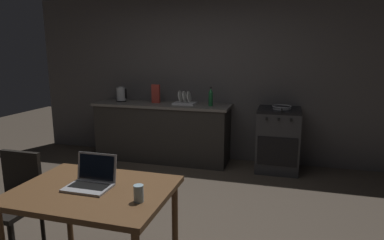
% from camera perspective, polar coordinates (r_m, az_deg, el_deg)
% --- Properties ---
extents(ground_plane, '(12.00, 12.00, 0.00)m').
position_cam_1_polar(ground_plane, '(3.51, -7.95, -17.58)').
color(ground_plane, '#473D33').
extents(back_wall, '(6.40, 0.10, 2.59)m').
position_cam_1_polar(back_wall, '(5.27, 5.16, 7.12)').
color(back_wall, '#504C4C').
rests_on(back_wall, ground_plane).
extents(kitchen_counter, '(2.16, 0.64, 0.92)m').
position_cam_1_polar(kitchen_counter, '(5.30, -5.08, -2.00)').
color(kitchen_counter, '#282623').
rests_on(kitchen_counter, ground_plane).
extents(stove_oven, '(0.60, 0.62, 0.92)m').
position_cam_1_polar(stove_oven, '(4.97, 14.65, -3.30)').
color(stove_oven, '#2D2D30').
rests_on(stove_oven, ground_plane).
extents(dining_table, '(1.12, 0.83, 0.75)m').
position_cam_1_polar(dining_table, '(2.56, -16.66, -12.93)').
color(dining_table, brown).
rests_on(dining_table, ground_plane).
extents(chair, '(0.40, 0.40, 0.88)m').
position_cam_1_polar(chair, '(3.22, -28.31, -11.73)').
color(chair, black).
rests_on(chair, ground_plane).
extents(laptop, '(0.32, 0.26, 0.23)m').
position_cam_1_polar(laptop, '(2.55, -17.08, -10.01)').
color(laptop, '#99999E').
rests_on(laptop, dining_table).
extents(electric_kettle, '(0.17, 0.15, 0.24)m').
position_cam_1_polar(electric_kettle, '(5.49, -12.16, 4.33)').
color(electric_kettle, black).
rests_on(electric_kettle, kitchen_counter).
extents(bottle, '(0.06, 0.06, 0.29)m').
position_cam_1_polar(bottle, '(4.92, 3.25, 3.98)').
color(bottle, '#19592D').
rests_on(bottle, kitchen_counter).
extents(frying_pan, '(0.27, 0.45, 0.05)m').
position_cam_1_polar(frying_pan, '(4.85, 15.29, 2.14)').
color(frying_pan, gray).
rests_on(frying_pan, stove_oven).
extents(drinking_glass, '(0.07, 0.07, 0.11)m').
position_cam_1_polar(drinking_glass, '(2.23, -9.21, -12.43)').
color(drinking_glass, '#99B7C6').
rests_on(drinking_glass, dining_table).
extents(cereal_box, '(0.13, 0.05, 0.29)m').
position_cam_1_polar(cereal_box, '(5.25, -6.28, 4.53)').
color(cereal_box, '#B2382D').
rests_on(cereal_box, kitchen_counter).
extents(dish_rack, '(0.34, 0.26, 0.21)m').
position_cam_1_polar(dish_rack, '(5.09, -1.26, 3.24)').
color(dish_rack, silver).
rests_on(dish_rack, kitchen_counter).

